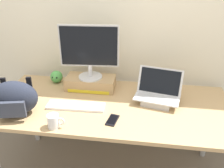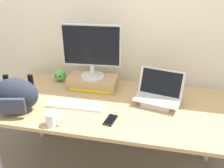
{
  "view_description": "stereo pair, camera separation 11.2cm",
  "coord_description": "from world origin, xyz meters",
  "px_view_note": "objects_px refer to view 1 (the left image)",
  "views": [
    {
      "loc": [
        0.24,
        -1.69,
        1.82
      ],
      "look_at": [
        0.0,
        0.0,
        0.93
      ],
      "focal_mm": 40.87,
      "sensor_mm": 36.0,
      "label": 1
    },
    {
      "loc": [
        0.35,
        -1.67,
        1.82
      ],
      "look_at": [
        0.0,
        0.0,
        0.93
      ],
      "focal_mm": 40.87,
      "sensor_mm": 36.0,
      "label": 2
    }
  ],
  "objects_px": {
    "toner_box_yellow": "(91,83)",
    "messenger_backpack": "(14,98)",
    "cell_phone": "(112,120)",
    "desktop_monitor": "(89,51)",
    "plush_toy": "(57,77)",
    "external_keyboard": "(76,106)",
    "open_laptop": "(158,96)",
    "coffee_mug": "(54,121)"
  },
  "relations": [
    {
      "from": "coffee_mug",
      "to": "cell_phone",
      "type": "relative_size",
      "value": 0.84
    },
    {
      "from": "cell_phone",
      "to": "toner_box_yellow",
      "type": "bearing_deg",
      "value": 129.92
    },
    {
      "from": "open_laptop",
      "to": "messenger_backpack",
      "type": "height_order",
      "value": "messenger_backpack"
    },
    {
      "from": "messenger_backpack",
      "to": "coffee_mug",
      "type": "bearing_deg",
      "value": -32.12
    },
    {
      "from": "open_laptop",
      "to": "coffee_mug",
      "type": "bearing_deg",
      "value": -137.06
    },
    {
      "from": "toner_box_yellow",
      "to": "external_keyboard",
      "type": "distance_m",
      "value": 0.32
    },
    {
      "from": "toner_box_yellow",
      "to": "open_laptop",
      "type": "xyz_separation_m",
      "value": [
        0.57,
        -0.15,
        0.0
      ]
    },
    {
      "from": "external_keyboard",
      "to": "cell_phone",
      "type": "relative_size",
      "value": 3.05
    },
    {
      "from": "toner_box_yellow",
      "to": "plush_toy",
      "type": "height_order",
      "value": "plush_toy"
    },
    {
      "from": "cell_phone",
      "to": "plush_toy",
      "type": "distance_m",
      "value": 0.79
    },
    {
      "from": "open_laptop",
      "to": "cell_phone",
      "type": "relative_size",
      "value": 2.61
    },
    {
      "from": "plush_toy",
      "to": "coffee_mug",
      "type": "bearing_deg",
      "value": -72.56
    },
    {
      "from": "toner_box_yellow",
      "to": "messenger_backpack",
      "type": "relative_size",
      "value": 1.13
    },
    {
      "from": "toner_box_yellow",
      "to": "coffee_mug",
      "type": "distance_m",
      "value": 0.6
    },
    {
      "from": "desktop_monitor",
      "to": "cell_phone",
      "type": "height_order",
      "value": "desktop_monitor"
    },
    {
      "from": "desktop_monitor",
      "to": "plush_toy",
      "type": "relative_size",
      "value": 4.42
    },
    {
      "from": "messenger_backpack",
      "to": "cell_phone",
      "type": "xyz_separation_m",
      "value": [
        0.72,
        0.01,
        -0.12
      ]
    },
    {
      "from": "toner_box_yellow",
      "to": "cell_phone",
      "type": "distance_m",
      "value": 0.52
    },
    {
      "from": "desktop_monitor",
      "to": "messenger_backpack",
      "type": "relative_size",
      "value": 1.31
    },
    {
      "from": "desktop_monitor",
      "to": "cell_phone",
      "type": "relative_size",
      "value": 3.32
    },
    {
      "from": "desktop_monitor",
      "to": "cell_phone",
      "type": "xyz_separation_m",
      "value": [
        0.26,
        -0.45,
        -0.35
      ]
    },
    {
      "from": "open_laptop",
      "to": "cell_phone",
      "type": "bearing_deg",
      "value": -125.12
    },
    {
      "from": "external_keyboard",
      "to": "cell_phone",
      "type": "distance_m",
      "value": 0.33
    },
    {
      "from": "toner_box_yellow",
      "to": "messenger_backpack",
      "type": "distance_m",
      "value": 0.66
    },
    {
      "from": "toner_box_yellow",
      "to": "cell_phone",
      "type": "relative_size",
      "value": 2.87
    },
    {
      "from": "toner_box_yellow",
      "to": "cell_phone",
      "type": "xyz_separation_m",
      "value": [
        0.26,
        -0.45,
        -0.05
      ]
    },
    {
      "from": "external_keyboard",
      "to": "desktop_monitor",
      "type": "bearing_deg",
      "value": 79.61
    },
    {
      "from": "plush_toy",
      "to": "toner_box_yellow",
      "type": "bearing_deg",
      "value": -12.06
    },
    {
      "from": "messenger_backpack",
      "to": "plush_toy",
      "type": "relative_size",
      "value": 3.38
    },
    {
      "from": "cell_phone",
      "to": "plush_toy",
      "type": "height_order",
      "value": "plush_toy"
    },
    {
      "from": "coffee_mug",
      "to": "cell_phone",
      "type": "bearing_deg",
      "value": 18.79
    },
    {
      "from": "desktop_monitor",
      "to": "cell_phone",
      "type": "distance_m",
      "value": 0.62
    },
    {
      "from": "external_keyboard",
      "to": "open_laptop",
      "type": "bearing_deg",
      "value": 13.56
    },
    {
      "from": "open_laptop",
      "to": "cell_phone",
      "type": "height_order",
      "value": "open_laptop"
    },
    {
      "from": "external_keyboard",
      "to": "coffee_mug",
      "type": "height_order",
      "value": "coffee_mug"
    },
    {
      "from": "messenger_backpack",
      "to": "plush_toy",
      "type": "height_order",
      "value": "messenger_backpack"
    },
    {
      "from": "messenger_backpack",
      "to": "cell_phone",
      "type": "height_order",
      "value": "messenger_backpack"
    },
    {
      "from": "toner_box_yellow",
      "to": "messenger_backpack",
      "type": "xyz_separation_m",
      "value": [
        -0.46,
        -0.46,
        0.08
      ]
    },
    {
      "from": "plush_toy",
      "to": "desktop_monitor",
      "type": "bearing_deg",
      "value": -12.24
    },
    {
      "from": "coffee_mug",
      "to": "plush_toy",
      "type": "relative_size",
      "value": 1.11
    },
    {
      "from": "external_keyboard",
      "to": "cell_phone",
      "type": "bearing_deg",
      "value": -25.37
    },
    {
      "from": "desktop_monitor",
      "to": "open_laptop",
      "type": "relative_size",
      "value": 1.27
    }
  ]
}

